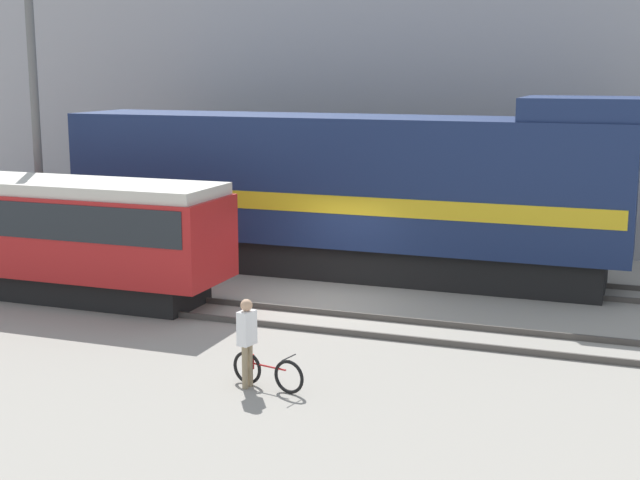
# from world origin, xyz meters

# --- Properties ---
(ground_plane) EXTENTS (120.00, 120.00, 0.00)m
(ground_plane) POSITION_xyz_m (0.00, 0.00, 0.00)
(ground_plane) COLOR gray
(track_near) EXTENTS (60.00, 1.51, 0.14)m
(track_near) POSITION_xyz_m (0.00, -1.92, 0.07)
(track_near) COLOR #47423D
(track_near) RESTS_ON ground
(track_far) EXTENTS (60.00, 1.51, 0.14)m
(track_far) POSITION_xyz_m (0.00, 3.30, 0.07)
(track_far) COLOR #47423D
(track_far) RESTS_ON ground
(building_backdrop) EXTENTS (38.61, 6.00, 9.09)m
(building_backdrop) POSITION_xyz_m (0.00, 11.06, 4.54)
(building_backdrop) COLOR #99999E
(building_backdrop) RESTS_ON ground
(freight_locomotive) EXTENTS (16.36, 3.04, 5.20)m
(freight_locomotive) POSITION_xyz_m (-0.65, 3.30, 2.43)
(freight_locomotive) COLOR black
(freight_locomotive) RESTS_ON ground
(streetcar) EXTENTS (11.18, 2.54, 3.10)m
(streetcar) POSITION_xyz_m (-7.73, -1.92, 1.77)
(streetcar) COLOR black
(streetcar) RESTS_ON ground
(bicycle) EXTENTS (1.59, 0.52, 0.71)m
(bicycle) POSITION_xyz_m (1.18, -6.38, 0.33)
(bicycle) COLOR black
(bicycle) RESTS_ON ground
(person) EXTENTS (0.29, 0.40, 1.72)m
(person) POSITION_xyz_m (0.79, -6.45, 1.05)
(person) COLOR #8C7A5B
(person) RESTS_ON ground
(utility_pole_left) EXTENTS (0.25, 0.25, 8.38)m
(utility_pole_left) POSITION_xyz_m (-9.27, 0.69, 4.19)
(utility_pole_left) COLOR #595959
(utility_pole_left) RESTS_ON ground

